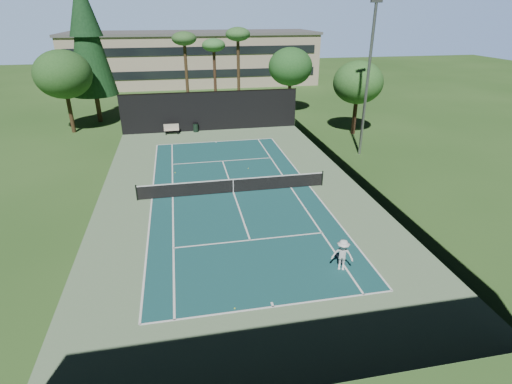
% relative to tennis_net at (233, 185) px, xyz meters
% --- Properties ---
extents(ground, '(160.00, 160.00, 0.00)m').
position_rel_tennis_net_xyz_m(ground, '(0.00, 0.00, -0.56)').
color(ground, '#2C541F').
rests_on(ground, ground).
extents(apron_slab, '(18.00, 32.00, 0.01)m').
position_rel_tennis_net_xyz_m(apron_slab, '(0.00, 0.00, -0.55)').
color(apron_slab, '#64855D').
rests_on(apron_slab, ground).
extents(court_surface, '(10.97, 23.77, 0.01)m').
position_rel_tennis_net_xyz_m(court_surface, '(0.00, 0.00, -0.55)').
color(court_surface, '#174B4C').
rests_on(court_surface, ground).
extents(court_lines, '(11.07, 23.87, 0.01)m').
position_rel_tennis_net_xyz_m(court_lines, '(0.00, 0.00, -0.54)').
color(court_lines, white).
rests_on(court_lines, ground).
extents(tennis_net, '(12.90, 0.10, 1.10)m').
position_rel_tennis_net_xyz_m(tennis_net, '(0.00, 0.00, 0.00)').
color(tennis_net, black).
rests_on(tennis_net, ground).
extents(fence, '(18.04, 32.05, 4.03)m').
position_rel_tennis_net_xyz_m(fence, '(0.00, 0.06, 1.45)').
color(fence, black).
rests_on(fence, ground).
extents(player, '(1.20, 0.96, 1.62)m').
position_rel_tennis_net_xyz_m(player, '(3.87, -9.86, 0.25)').
color(player, silver).
rests_on(player, ground).
extents(tennis_ball_a, '(0.07, 0.07, 0.07)m').
position_rel_tennis_net_xyz_m(tennis_ball_a, '(-1.61, -11.68, -0.52)').
color(tennis_ball_a, '#C5E534').
rests_on(tennis_ball_a, ground).
extents(tennis_ball_b, '(0.08, 0.08, 0.08)m').
position_rel_tennis_net_xyz_m(tennis_ball_b, '(-3.91, 4.44, -0.52)').
color(tennis_ball_b, '#C2DD32').
rests_on(tennis_ball_b, ground).
extents(tennis_ball_c, '(0.07, 0.07, 0.07)m').
position_rel_tennis_net_xyz_m(tennis_ball_c, '(1.82, 4.28, -0.52)').
color(tennis_ball_c, '#D7F237').
rests_on(tennis_ball_c, ground).
extents(tennis_ball_d, '(0.06, 0.06, 0.06)m').
position_rel_tennis_net_xyz_m(tennis_ball_d, '(-2.67, 2.18, -0.53)').
color(tennis_ball_d, '#C1D12F').
rests_on(tennis_ball_d, ground).
extents(park_bench, '(1.50, 0.45, 1.02)m').
position_rel_tennis_net_xyz_m(park_bench, '(-4.11, 15.33, -0.01)').
color(park_bench, beige).
rests_on(park_bench, ground).
extents(trash_bin, '(0.56, 0.56, 0.95)m').
position_rel_tennis_net_xyz_m(trash_bin, '(-1.67, 15.69, -0.08)').
color(trash_bin, black).
rests_on(trash_bin, ground).
extents(pine_tree, '(4.80, 4.80, 15.00)m').
position_rel_tennis_net_xyz_m(pine_tree, '(-12.00, 22.00, 9.00)').
color(pine_tree, '#4F3622').
rests_on(pine_tree, ground).
extents(palm_a, '(2.80, 2.80, 9.32)m').
position_rel_tennis_net_xyz_m(palm_a, '(-2.00, 24.00, 7.63)').
color(palm_a, '#47331E').
rests_on(palm_a, ground).
extents(palm_b, '(2.80, 2.80, 8.42)m').
position_rel_tennis_net_xyz_m(palm_b, '(1.50, 26.00, 6.80)').
color(palm_b, '#442C1D').
rests_on(palm_b, ground).
extents(palm_c, '(2.80, 2.80, 9.77)m').
position_rel_tennis_net_xyz_m(palm_c, '(4.00, 23.00, 8.05)').
color(palm_c, '#43301C').
rests_on(palm_c, ground).
extents(decid_tree_a, '(5.12, 5.12, 7.62)m').
position_rel_tennis_net_xyz_m(decid_tree_a, '(10.00, 22.00, 4.86)').
color(decid_tree_a, '#4F3522').
rests_on(decid_tree_a, ground).
extents(decid_tree_b, '(4.80, 4.80, 7.14)m').
position_rel_tennis_net_xyz_m(decid_tree_b, '(14.00, 12.00, 4.52)').
color(decid_tree_b, '#452A1D').
rests_on(decid_tree_b, ground).
extents(decid_tree_c, '(5.44, 5.44, 8.09)m').
position_rel_tennis_net_xyz_m(decid_tree_c, '(-14.00, 18.00, 5.21)').
color(decid_tree_c, '#44311D').
rests_on(decid_tree_c, ground).
extents(campus_building, '(40.50, 12.50, 8.30)m').
position_rel_tennis_net_xyz_m(campus_building, '(0.00, 45.98, 3.65)').
color(campus_building, tan).
rests_on(campus_building, ground).
extents(light_pole, '(0.90, 0.25, 12.22)m').
position_rel_tennis_net_xyz_m(light_pole, '(12.00, 6.00, 5.90)').
color(light_pole, '#92959A').
rests_on(light_pole, ground).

